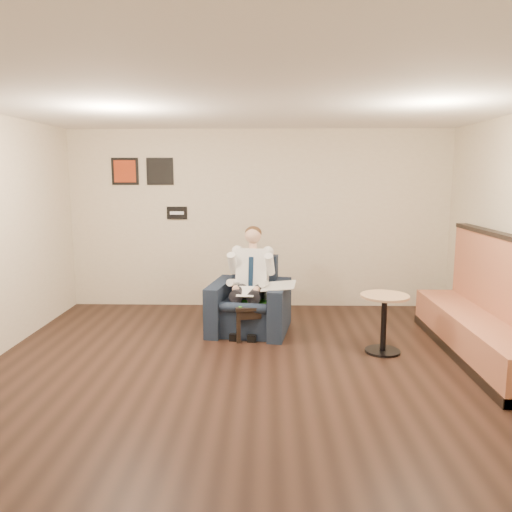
{
  "coord_description": "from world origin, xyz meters",
  "views": [
    {
      "loc": [
        0.14,
        -4.88,
        2.09
      ],
      "look_at": [
        -0.01,
        1.2,
        1.1
      ],
      "focal_mm": 35.0,
      "sensor_mm": 36.0,
      "label": 1
    }
  ],
  "objects_px": {
    "green_folder": "(252,303)",
    "coffee_mug": "(266,296)",
    "side_table": "(254,319)",
    "smartphone": "(256,299)",
    "seated_man": "(248,284)",
    "armchair": "(250,296)",
    "banquette": "(481,298)",
    "cafe_table": "(384,324)"
  },
  "relations": [
    {
      "from": "green_folder",
      "to": "coffee_mug",
      "type": "bearing_deg",
      "value": 44.39
    },
    {
      "from": "side_table",
      "to": "coffee_mug",
      "type": "relative_size",
      "value": 5.79
    },
    {
      "from": "smartphone",
      "to": "seated_man",
      "type": "bearing_deg",
      "value": -147.0
    },
    {
      "from": "armchair",
      "to": "banquette",
      "type": "xyz_separation_m",
      "value": [
        2.69,
        -0.9,
        0.21
      ]
    },
    {
      "from": "side_table",
      "to": "cafe_table",
      "type": "relative_size",
      "value": 0.78
    },
    {
      "from": "armchair",
      "to": "smartphone",
      "type": "relative_size",
      "value": 7.26
    },
    {
      "from": "coffee_mug",
      "to": "banquette",
      "type": "height_order",
      "value": "banquette"
    },
    {
      "from": "armchair",
      "to": "cafe_table",
      "type": "xyz_separation_m",
      "value": [
        1.62,
        -0.8,
        -0.14
      ]
    },
    {
      "from": "side_table",
      "to": "banquette",
      "type": "distance_m",
      "value": 2.75
    },
    {
      "from": "cafe_table",
      "to": "coffee_mug",
      "type": "bearing_deg",
      "value": 152.27
    },
    {
      "from": "seated_man",
      "to": "cafe_table",
      "type": "distance_m",
      "value": 1.8
    },
    {
      "from": "side_table",
      "to": "cafe_table",
      "type": "distance_m",
      "value": 1.66
    },
    {
      "from": "seated_man",
      "to": "coffee_mug",
      "type": "xyz_separation_m",
      "value": [
        0.25,
        0.06,
        -0.18
      ]
    },
    {
      "from": "seated_man",
      "to": "green_folder",
      "type": "relative_size",
      "value": 2.99
    },
    {
      "from": "armchair",
      "to": "side_table",
      "type": "bearing_deg",
      "value": -62.68
    },
    {
      "from": "side_table",
      "to": "coffee_mug",
      "type": "xyz_separation_m",
      "value": [
        0.15,
        0.15,
        0.27
      ]
    },
    {
      "from": "green_folder",
      "to": "side_table",
      "type": "bearing_deg",
      "value": 44.39
    },
    {
      "from": "side_table",
      "to": "smartphone",
      "type": "xyz_separation_m",
      "value": [
        0.02,
        0.17,
        0.23
      ]
    },
    {
      "from": "green_folder",
      "to": "cafe_table",
      "type": "relative_size",
      "value": 0.64
    },
    {
      "from": "side_table",
      "to": "coffee_mug",
      "type": "bearing_deg",
      "value": 44.39
    },
    {
      "from": "cafe_table",
      "to": "green_folder",
      "type": "bearing_deg",
      "value": 160.51
    },
    {
      "from": "side_table",
      "to": "smartphone",
      "type": "height_order",
      "value": "smartphone"
    },
    {
      "from": "seated_man",
      "to": "smartphone",
      "type": "bearing_deg",
      "value": 42.92
    },
    {
      "from": "coffee_mug",
      "to": "cafe_table",
      "type": "height_order",
      "value": "cafe_table"
    },
    {
      "from": "seated_man",
      "to": "coffee_mug",
      "type": "relative_size",
      "value": 14.18
    },
    {
      "from": "side_table",
      "to": "green_folder",
      "type": "xyz_separation_m",
      "value": [
        -0.03,
        -0.03,
        0.23
      ]
    },
    {
      "from": "side_table",
      "to": "smartphone",
      "type": "relative_size",
      "value": 3.93
    },
    {
      "from": "seated_man",
      "to": "cafe_table",
      "type": "relative_size",
      "value": 1.91
    },
    {
      "from": "smartphone",
      "to": "cafe_table",
      "type": "xyz_separation_m",
      "value": [
        1.53,
        -0.75,
        -0.1
      ]
    },
    {
      "from": "armchair",
      "to": "side_table",
      "type": "relative_size",
      "value": 1.85
    },
    {
      "from": "banquette",
      "to": "cafe_table",
      "type": "distance_m",
      "value": 1.13
    },
    {
      "from": "seated_man",
      "to": "side_table",
      "type": "relative_size",
      "value": 2.45
    },
    {
      "from": "coffee_mug",
      "to": "smartphone",
      "type": "height_order",
      "value": "coffee_mug"
    },
    {
      "from": "armchair",
      "to": "green_folder",
      "type": "relative_size",
      "value": 2.26
    },
    {
      "from": "armchair",
      "to": "smartphone",
      "type": "bearing_deg",
      "value": -20.68
    },
    {
      "from": "seated_man",
      "to": "cafe_table",
      "type": "xyz_separation_m",
      "value": [
        1.64,
        -0.67,
        -0.32
      ]
    },
    {
      "from": "seated_man",
      "to": "green_folder",
      "type": "height_order",
      "value": "seated_man"
    },
    {
      "from": "seated_man",
      "to": "smartphone",
      "type": "height_order",
      "value": "seated_man"
    },
    {
      "from": "green_folder",
      "to": "coffee_mug",
      "type": "xyz_separation_m",
      "value": [
        0.18,
        0.18,
        0.04
      ]
    },
    {
      "from": "green_folder",
      "to": "banquette",
      "type": "height_order",
      "value": "banquette"
    },
    {
      "from": "side_table",
      "to": "seated_man",
      "type": "bearing_deg",
      "value": 134.99
    },
    {
      "from": "smartphone",
      "to": "banquette",
      "type": "xyz_separation_m",
      "value": [
        2.6,
        -0.85,
        0.25
      ]
    }
  ]
}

